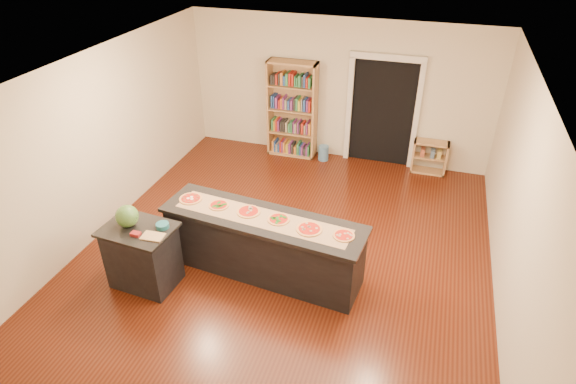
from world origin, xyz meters
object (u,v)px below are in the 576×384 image
(bookshelf, at_px, (292,110))
(watermelon, at_px, (127,216))
(waste_bin, at_px, (323,153))
(side_counter, at_px, (143,256))
(low_shelf, at_px, (429,157))
(kitchen_island, at_px, (263,245))

(bookshelf, xyz_separation_m, watermelon, (-0.92, -4.40, 0.09))
(waste_bin, bearing_deg, watermelon, -110.56)
(side_counter, xyz_separation_m, bookshelf, (0.78, 4.42, 0.52))
(side_counter, height_order, low_shelf, side_counter)
(bookshelf, xyz_separation_m, waste_bin, (0.70, -0.08, -0.83))
(low_shelf, relative_size, watermelon, 2.20)
(side_counter, xyz_separation_m, waste_bin, (1.48, 4.34, -0.31))
(kitchen_island, relative_size, waste_bin, 9.31)
(side_counter, xyz_separation_m, watermelon, (-0.14, 0.02, 0.61))
(kitchen_island, height_order, low_shelf, kitchen_island)
(kitchen_island, bearing_deg, watermelon, -151.48)
(kitchen_island, distance_m, bookshelf, 3.82)
(watermelon, bearing_deg, kitchen_island, 22.60)
(bookshelf, bearing_deg, waste_bin, -6.30)
(side_counter, height_order, watermelon, watermelon)
(low_shelf, bearing_deg, side_counter, -128.67)
(kitchen_island, relative_size, bookshelf, 1.45)
(bookshelf, xyz_separation_m, low_shelf, (2.79, 0.03, -0.65))
(kitchen_island, bearing_deg, low_shelf, 66.98)
(side_counter, distance_m, watermelon, 0.62)
(watermelon, bearing_deg, waste_bin, 69.44)
(kitchen_island, height_order, side_counter, kitchen_island)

